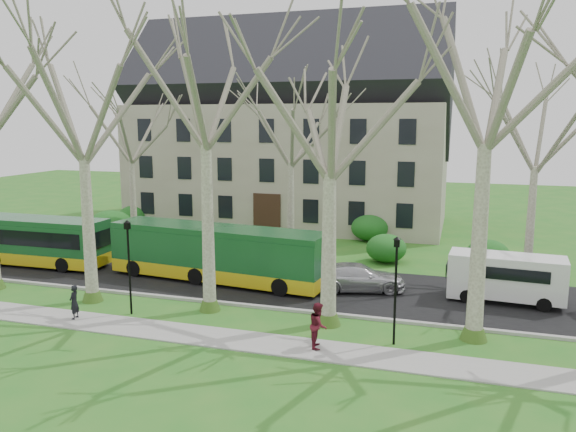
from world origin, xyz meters
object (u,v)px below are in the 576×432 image
object	(u,v)px
van_a	(506,279)
pedestrian_a	(74,302)
bus_lead	(17,239)
pedestrian_b	(318,325)
bus_follow	(217,253)
sedan	(358,277)

from	to	relation	value
van_a	pedestrian_a	xyz separation A→B (m)	(-18.57, -8.19, -0.40)
bus_lead	pedestrian_b	bearing A→B (deg)	-19.76
bus_follow	van_a	world-z (taller)	bus_follow
van_a	pedestrian_a	bearing A→B (deg)	-151.66
bus_follow	pedestrian_b	world-z (taller)	bus_follow
bus_lead	bus_follow	xyz separation A→B (m)	(13.45, 0.12, 0.06)
pedestrian_a	van_a	bearing A→B (deg)	106.20
pedestrian_a	bus_follow	bearing A→B (deg)	146.65
pedestrian_a	pedestrian_b	bearing A→B (deg)	83.11
sedan	pedestrian_a	bearing A→B (deg)	108.16
bus_lead	pedestrian_a	bearing A→B (deg)	-37.55
van_a	bus_lead	bearing A→B (deg)	-173.74
bus_follow	sedan	bearing A→B (deg)	9.53
sedan	van_a	world-z (taller)	van_a
pedestrian_a	sedan	bearing A→B (deg)	117.20
bus_follow	pedestrian_b	bearing A→B (deg)	-37.69
sedan	pedestrian_b	world-z (taller)	pedestrian_b
van_a	pedestrian_b	world-z (taller)	van_a
bus_follow	pedestrian_a	xyz separation A→B (m)	(-3.59, -7.45, -0.79)
bus_follow	pedestrian_b	distance (m)	10.57
bus_lead	pedestrian_a	distance (m)	12.31
bus_lead	bus_follow	bearing A→B (deg)	-0.38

